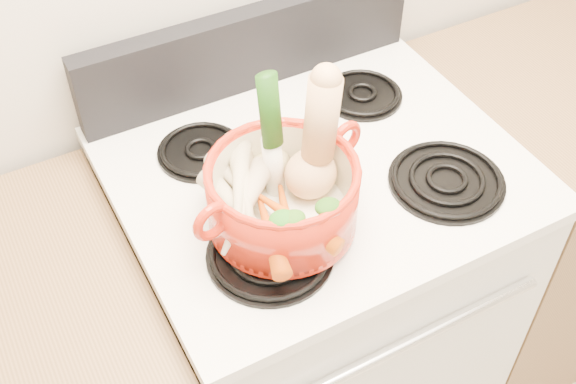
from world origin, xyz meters
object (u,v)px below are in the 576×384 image
stove_body (312,309)px  squash (314,140)px  dutch_oven (282,196)px  leek (273,135)px

stove_body → squash: 0.67m
dutch_oven → stove_body: bearing=25.6°
dutch_oven → leek: leek is taller
stove_body → dutch_oven: (-0.14, -0.11, 0.57)m
stove_body → leek: bearing=-157.4°
squash → leek: bearing=139.4°
leek → dutch_oven: bearing=-105.9°
leek → squash: bearing=-36.9°
stove_body → leek: size_ratio=3.67×
stove_body → dutch_oven: 0.60m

